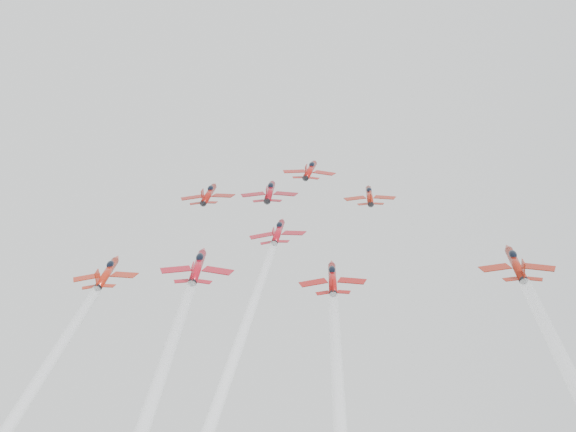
{
  "coord_description": "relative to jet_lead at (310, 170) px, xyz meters",
  "views": [
    {
      "loc": [
        3.56,
        -120.61,
        130.85
      ],
      "look_at": [
        0.0,
        2.0,
        160.27
      ],
      "focal_mm": 50.0,
      "sensor_mm": 36.0,
      "label": 1
    }
  ],
  "objects": [
    {
      "name": "jet_row2_right",
      "position": [
        10.26,
        -14.58,
        -9.09
      ],
      "size": [
        8.94,
        11.34,
        7.54
      ],
      "rotation": [
        0.56,
        -0.01,
        -0.04
      ],
      "color": "maroon"
    },
    {
      "name": "jet_row2_center",
      "position": [
        -7.08,
        -12.19,
        -7.59
      ],
      "size": [
        10.09,
        12.82,
        8.52
      ],
      "rotation": [
        0.56,
        -0.0,
        -0.05
      ],
      "color": "maroon"
    },
    {
      "name": "jet_row2_left",
      "position": [
        -17.74,
        -13.23,
        -8.25
      ],
      "size": [
        9.66,
        12.27,
        8.15
      ],
      "rotation": [
        0.56,
        -0.03,
        -0.09
      ],
      "color": "maroon"
    },
    {
      "name": "jet_lead",
      "position": [
        0.0,
        0.0,
        0.0
      ],
      "size": [
        10.26,
        13.03,
        8.66
      ],
      "rotation": [
        0.56,
        0.1,
        -0.12
      ],
      "color": "#A2140F"
    },
    {
      "name": "jet_center",
      "position": [
        -4.83,
        -65.87,
        -41.11
      ],
      "size": [
        8.7,
        80.82,
        50.93
      ],
      "rotation": [
        0.56,
        -0.05,
        -0.13
      ],
      "color": "#A40F1D"
    }
  ]
}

